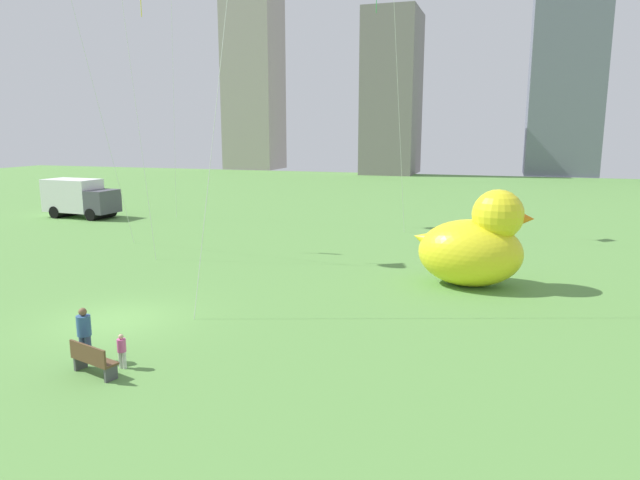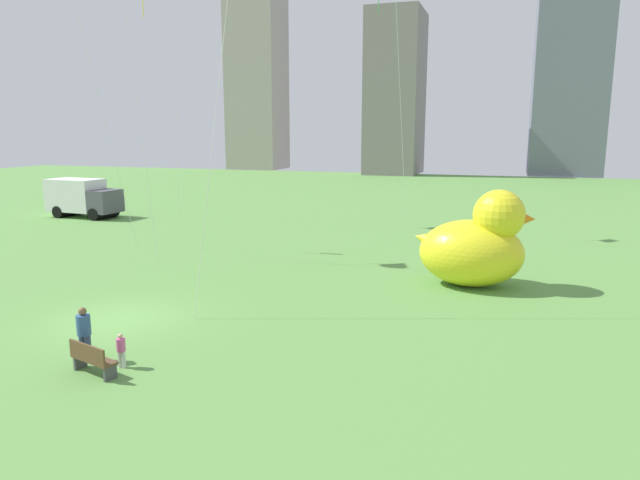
# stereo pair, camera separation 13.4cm
# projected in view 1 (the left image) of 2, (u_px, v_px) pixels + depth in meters

# --- Properties ---
(ground_plane) EXTENTS (140.00, 140.00, 0.00)m
(ground_plane) POSITION_uv_depth(u_px,v_px,m) (118.00, 320.00, 19.74)
(ground_plane) COLOR #5D9345
(park_bench) EXTENTS (1.55, 0.84, 0.90)m
(park_bench) POSITION_uv_depth(u_px,v_px,m) (92.00, 359.00, 15.21)
(park_bench) COLOR brown
(park_bench) RESTS_ON ground
(person_adult) EXTENTS (0.39, 0.39, 1.58)m
(person_adult) POSITION_uv_depth(u_px,v_px,m) (84.00, 332.00, 16.07)
(person_adult) COLOR #38476B
(person_adult) RESTS_ON ground
(person_child) EXTENTS (0.24, 0.24, 0.98)m
(person_child) POSITION_uv_depth(u_px,v_px,m) (122.00, 349.00, 15.68)
(person_child) COLOR silver
(person_child) RESTS_ON ground
(giant_inflatable_duck) EXTENTS (4.95, 3.17, 4.10)m
(giant_inflatable_duck) POSITION_uv_depth(u_px,v_px,m) (475.00, 245.00, 23.83)
(giant_inflatable_duck) COLOR yellow
(giant_inflatable_duck) RESTS_ON ground
(box_truck) EXTENTS (5.65, 2.63, 2.85)m
(box_truck) POSITION_uv_depth(u_px,v_px,m) (80.00, 198.00, 42.68)
(box_truck) COLOR white
(box_truck) RESTS_ON ground
(city_skyline) EXTENTS (73.89, 18.57, 39.77)m
(city_skyline) POSITION_uv_depth(u_px,v_px,m) (517.00, 53.00, 82.92)
(city_skyline) COLOR #9E938C
(city_skyline) RESTS_ON ground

